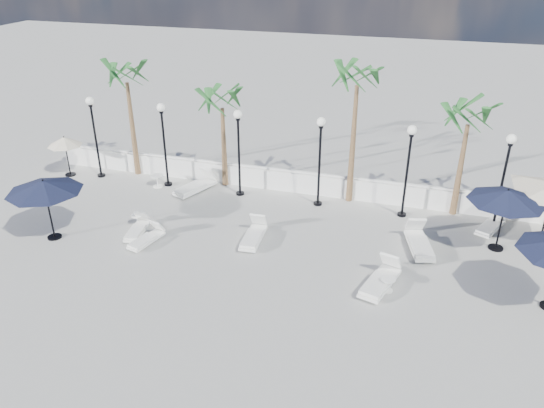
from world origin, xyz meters
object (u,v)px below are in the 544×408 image
(lounger_2, at_px, (254,235))
(parasol_navy_mid, at_px, (507,196))
(parasol_cream_small, at_px, (64,142))
(lounger_0, at_px, (195,186))
(lounger_1, at_px, (147,238))
(lounger_3, at_px, (137,229))
(lounger_6, at_px, (491,225))
(lounger_4, at_px, (419,243))
(lounger_5, at_px, (380,280))
(parasol_navy_left, at_px, (44,187))

(lounger_2, relative_size, parasol_navy_mid, 0.74)
(parasol_navy_mid, bearing_deg, parasol_cream_small, 175.96)
(lounger_0, distance_m, parasol_navy_mid, 12.70)
(parasol_navy_mid, bearing_deg, lounger_1, -165.11)
(lounger_3, bearing_deg, lounger_0, 72.05)
(lounger_3, bearing_deg, lounger_6, 7.75)
(lounger_1, bearing_deg, lounger_3, 156.20)
(lounger_2, xyz_separation_m, lounger_4, (5.95, 1.16, 0.03))
(lounger_2, height_order, lounger_4, lounger_4)
(lounger_0, xyz_separation_m, lounger_6, (12.38, -0.00, -0.05))
(lounger_1, distance_m, lounger_5, 8.60)
(parasol_navy_left, distance_m, parasol_cream_small, 6.09)
(lounger_6, height_order, parasol_cream_small, parasol_cream_small)
(lounger_3, distance_m, parasol_navy_mid, 13.51)
(lounger_0, relative_size, lounger_3, 1.31)
(lounger_3, distance_m, parasol_navy_left, 3.64)
(lounger_5, bearing_deg, parasol_navy_left, -162.47)
(lounger_3, distance_m, parasol_cream_small, 7.35)
(lounger_2, xyz_separation_m, parasol_navy_left, (-7.30, -1.91, 1.89))
(lounger_4, bearing_deg, lounger_3, 175.73)
(lounger_0, distance_m, lounger_4, 10.04)
(lounger_4, xyz_separation_m, lounger_6, (2.58, 2.22, -0.05))
(lounger_4, distance_m, parasol_cream_small, 16.49)
(lounger_6, distance_m, parasol_cream_small, 18.92)
(lounger_6, distance_m, parasol_navy_left, 16.80)
(lounger_6, bearing_deg, parasol_navy_left, -136.77)
(lounger_3, bearing_deg, lounger_1, -47.01)
(lounger_3, relative_size, lounger_4, 0.76)
(lounger_5, xyz_separation_m, lounger_6, (3.68, 4.98, -0.05))
(lounger_1, height_order, lounger_2, lounger_2)
(lounger_3, distance_m, lounger_6, 13.60)
(lounger_2, distance_m, lounger_6, 9.17)
(lounger_1, xyz_separation_m, lounger_4, (9.69, 2.44, 0.07))
(lounger_5, height_order, parasol_navy_left, parasol_navy_left)
(lounger_0, relative_size, lounger_5, 1.01)
(lounger_2, bearing_deg, lounger_1, -164.66)
(lounger_0, xyz_separation_m, parasol_navy_mid, (12.50, -1.36, 1.85))
(lounger_0, height_order, lounger_2, lounger_0)
(parasol_cream_small, bearing_deg, lounger_3, -34.90)
(lounger_3, xyz_separation_m, parasol_navy_left, (-2.87, -1.14, 1.92))
(lounger_2, height_order, lounger_5, lounger_5)
(lounger_1, bearing_deg, parasol_cream_small, 158.11)
(lounger_6, xyz_separation_m, parasol_navy_mid, (0.12, -1.36, 1.90))
(lounger_0, relative_size, lounger_1, 1.33)
(lounger_0, distance_m, lounger_3, 4.19)
(parasol_navy_left, bearing_deg, lounger_6, 18.44)
(lounger_2, distance_m, parasol_navy_left, 7.78)
(lounger_6, relative_size, parasol_cream_small, 0.93)
(parasol_navy_left, bearing_deg, lounger_3, 21.62)
(parasol_navy_left, bearing_deg, lounger_0, 56.82)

